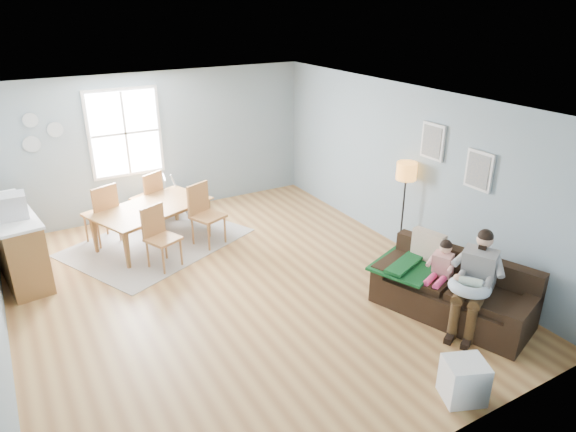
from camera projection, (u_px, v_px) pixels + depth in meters
room at (232, 125)px, 6.54m from camera, size 8.40×9.40×3.90m
window at (125, 133)px, 9.33m from camera, size 1.32×0.08×1.62m
pictures at (455, 155)px, 7.30m from camera, size 0.05×1.34×0.74m
wall_plates at (39, 133)px, 8.61m from camera, size 0.67×0.02×0.66m
sofa at (454, 294)px, 6.82m from camera, size 1.47×2.18×0.81m
green_throw at (407, 265)px, 7.08m from camera, size 1.15×1.07×0.04m
beige_pillow at (428, 247)px, 7.11m from camera, size 0.24×0.49×0.47m
father at (475, 279)px, 6.40m from camera, size 0.95×0.71×1.28m
nursing_pillow at (470, 287)px, 6.32m from camera, size 0.71×0.70×0.21m
infant at (468, 281)px, 6.31m from camera, size 0.26×0.33×0.13m
toddler at (441, 265)px, 6.73m from camera, size 0.54×0.40×0.80m
floor_lamp at (406, 179)px, 8.05m from camera, size 0.32×0.32×1.57m
storage_cube at (463, 380)px, 5.36m from camera, size 0.53×0.50×0.46m
rug at (157, 242)px, 8.90m from camera, size 3.40×3.07×0.01m
dining_table at (155, 225)px, 8.77m from camera, size 2.16×1.69×0.67m
chair_sw at (159, 233)px, 7.94m from camera, size 0.59×0.59×0.99m
chair_se at (204, 210)px, 8.68m from camera, size 0.62×0.62×1.05m
chair_nw at (103, 210)px, 8.64m from camera, size 0.62×0.62×1.07m
chair_ne at (150, 194)px, 9.42m from camera, size 0.62×0.62×1.02m
counter at (16, 242)px, 7.69m from camera, size 0.80×1.96×1.06m
monitor at (12, 206)px, 7.16m from camera, size 0.37×0.35×0.34m
baby_swing at (166, 199)px, 9.79m from camera, size 0.96×0.97×0.82m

